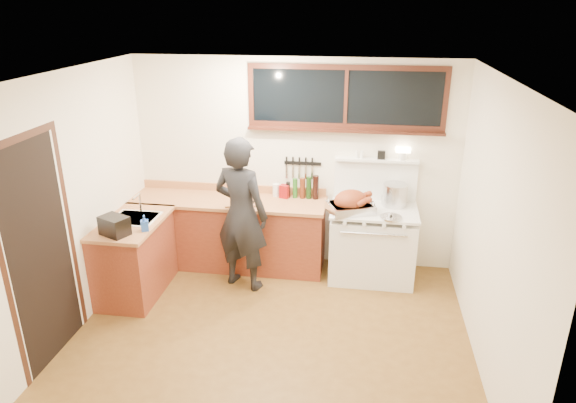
% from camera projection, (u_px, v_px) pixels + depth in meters
% --- Properties ---
extents(ground_plane, '(4.00, 3.50, 0.02)m').
position_uv_depth(ground_plane, '(271.00, 337.00, 5.24)').
color(ground_plane, brown).
extents(room_shell, '(4.10, 3.60, 2.65)m').
position_uv_depth(room_shell, '(269.00, 183.00, 4.64)').
color(room_shell, white).
rests_on(room_shell, ground).
extents(counter_back, '(2.44, 0.64, 1.00)m').
position_uv_depth(counter_back, '(229.00, 232.00, 6.52)').
color(counter_back, maroon).
rests_on(counter_back, ground).
extents(counter_left, '(0.64, 1.09, 0.90)m').
position_uv_depth(counter_left, '(135.00, 257.00, 5.89)').
color(counter_left, maroon).
rests_on(counter_left, ground).
extents(sink_unit, '(0.50, 0.45, 0.37)m').
position_uv_depth(sink_unit, '(135.00, 223.00, 5.81)').
color(sink_unit, white).
rests_on(sink_unit, counter_left).
extents(vintage_stove, '(1.02, 0.74, 1.58)m').
position_uv_depth(vintage_stove, '(372.00, 241.00, 6.23)').
color(vintage_stove, white).
rests_on(vintage_stove, ground).
extents(back_window, '(2.32, 0.13, 0.77)m').
position_uv_depth(back_window, '(346.00, 105.00, 5.99)').
color(back_window, black).
rests_on(back_window, room_shell).
extents(left_doorway, '(0.02, 1.04, 2.17)m').
position_uv_depth(left_doorway, '(41.00, 252.00, 4.62)').
color(left_doorway, black).
rests_on(left_doorway, ground).
extents(knife_strip, '(0.46, 0.03, 0.28)m').
position_uv_depth(knife_strip, '(301.00, 164.00, 6.35)').
color(knife_strip, black).
rests_on(knife_strip, room_shell).
extents(man, '(0.77, 0.63, 1.83)m').
position_uv_depth(man, '(241.00, 214.00, 5.87)').
color(man, black).
rests_on(man, ground).
extents(soap_bottle, '(0.10, 0.11, 0.18)m').
position_uv_depth(soap_bottle, '(145.00, 223.00, 5.46)').
color(soap_bottle, blue).
rests_on(soap_bottle, counter_left).
extents(toaster, '(0.35, 0.31, 0.20)m').
position_uv_depth(toaster, '(114.00, 226.00, 5.36)').
color(toaster, black).
rests_on(toaster, counter_left).
extents(cutting_board, '(0.42, 0.36, 0.13)m').
position_uv_depth(cutting_board, '(241.00, 199.00, 6.21)').
color(cutting_board, '#B77748').
rests_on(cutting_board, counter_back).
extents(roast_turkey, '(0.61, 0.55, 0.27)m').
position_uv_depth(roast_turkey, '(351.00, 203.00, 5.95)').
color(roast_turkey, silver).
rests_on(roast_turkey, vintage_stove).
extents(stockpot, '(0.36, 0.36, 0.27)m').
position_uv_depth(stockpot, '(395.00, 195.00, 6.12)').
color(stockpot, silver).
rests_on(stockpot, vintage_stove).
extents(saucepan, '(0.17, 0.27, 0.11)m').
position_uv_depth(saucepan, '(387.00, 200.00, 6.20)').
color(saucepan, silver).
rests_on(saucepan, vintage_stove).
extents(pot_lid, '(0.28, 0.28, 0.04)m').
position_uv_depth(pot_lid, '(391.00, 217.00, 5.79)').
color(pot_lid, silver).
rests_on(pot_lid, vintage_stove).
extents(coffee_tin, '(0.13, 0.11, 0.17)m').
position_uv_depth(coffee_tin, '(285.00, 191.00, 6.38)').
color(coffee_tin, maroon).
rests_on(coffee_tin, counter_back).
extents(pitcher, '(0.11, 0.11, 0.16)m').
position_uv_depth(pitcher, '(276.00, 190.00, 6.44)').
color(pitcher, white).
rests_on(pitcher, counter_back).
extents(bottle_cluster, '(0.41, 0.07, 0.30)m').
position_uv_depth(bottle_cluster, '(305.00, 188.00, 6.35)').
color(bottle_cluster, black).
rests_on(bottle_cluster, counter_back).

